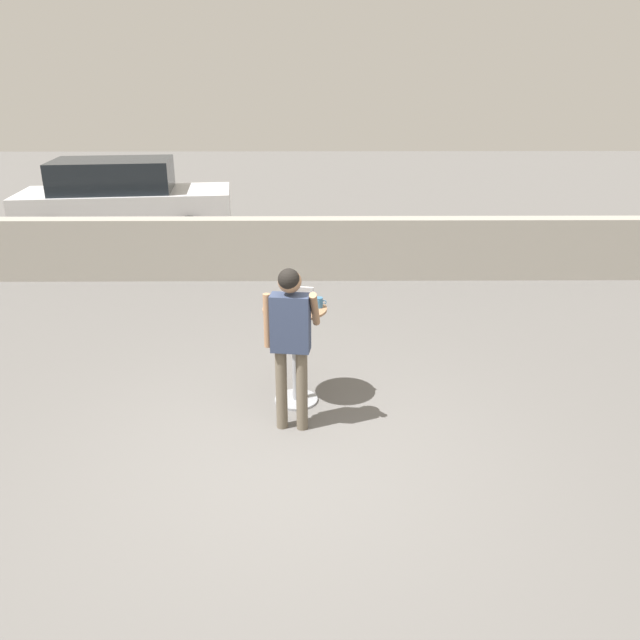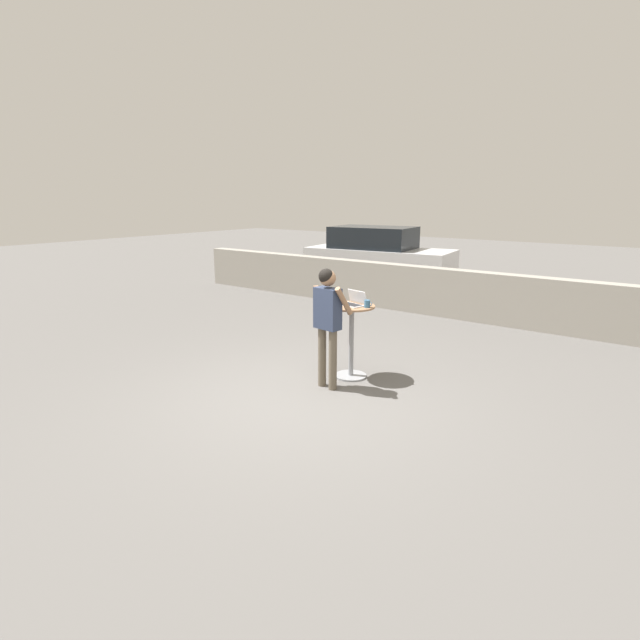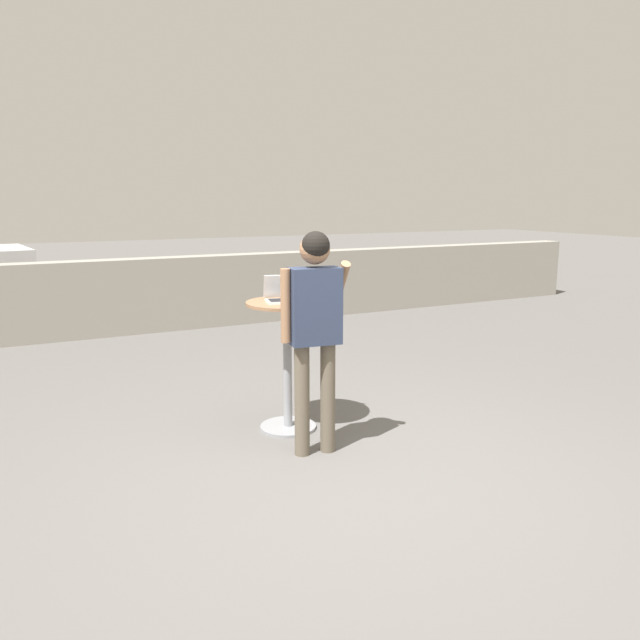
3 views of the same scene
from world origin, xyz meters
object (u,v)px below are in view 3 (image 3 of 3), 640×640
object	(u,v)px
coffee_mug	(314,293)
standing_person	(315,317)
cafe_table	(287,350)
laptop	(287,295)

from	to	relation	value
coffee_mug	standing_person	distance (m)	0.62
cafe_table	standing_person	size ratio (longest dim) A/B	0.65
laptop	coffee_mug	xyz separation A→B (m)	(0.23, -0.01, 0.01)
cafe_table	coffee_mug	size ratio (longest dim) A/B	8.84
cafe_table	laptop	world-z (taller)	laptop
cafe_table	standing_person	distance (m)	0.65
laptop	standing_person	distance (m)	0.57
coffee_mug	laptop	bearing A→B (deg)	178.13
cafe_table	laptop	bearing A→B (deg)	64.67
cafe_table	standing_person	xyz separation A→B (m)	(-0.03, -0.54, 0.36)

